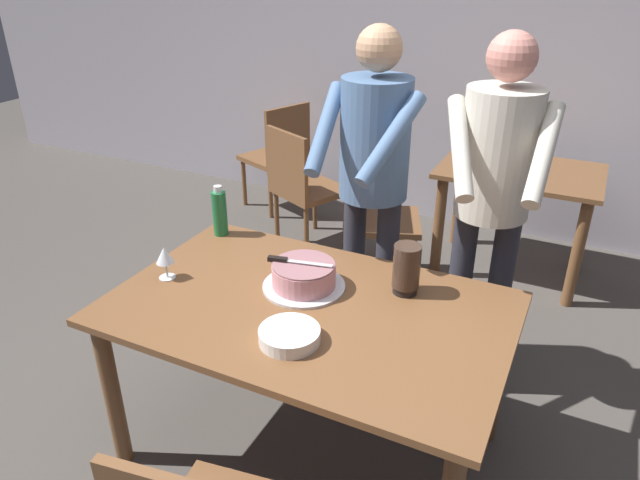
{
  "coord_description": "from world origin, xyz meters",
  "views": [
    {
      "loc": [
        0.88,
        -1.69,
        1.99
      ],
      "look_at": [
        -0.08,
        0.26,
        0.9
      ],
      "focal_mm": 32.55,
      "sensor_mm": 36.0,
      "label": 1
    }
  ],
  "objects_px": {
    "person_standing_beside": "(493,188)",
    "background_chair_3": "(302,184)",
    "hurricane_lamp": "(406,269)",
    "wine_glass_near": "(165,256)",
    "background_table": "(517,193)",
    "background_chair_1": "(373,212)",
    "main_dining_table": "(309,328)",
    "background_chair_2": "(279,153)",
    "plate_stack": "(289,336)",
    "cake_on_platter": "(304,276)",
    "cake_knife": "(287,260)",
    "person_cutting_cake": "(373,171)",
    "water_bottle": "(220,212)"
  },
  "relations": [
    {
      "from": "main_dining_table",
      "to": "hurricane_lamp",
      "type": "xyz_separation_m",
      "value": [
        0.3,
        0.26,
        0.21
      ]
    },
    {
      "from": "person_cutting_cake",
      "to": "background_chair_3",
      "type": "height_order",
      "value": "person_cutting_cake"
    },
    {
      "from": "hurricane_lamp",
      "to": "background_chair_3",
      "type": "bearing_deg",
      "value": 130.26
    },
    {
      "from": "cake_on_platter",
      "to": "plate_stack",
      "type": "relative_size",
      "value": 1.55
    },
    {
      "from": "wine_glass_near",
      "to": "hurricane_lamp",
      "type": "xyz_separation_m",
      "value": [
        0.94,
        0.33,
        0.0
      ]
    },
    {
      "from": "background_chair_1",
      "to": "background_chair_3",
      "type": "bearing_deg",
      "value": 160.0
    },
    {
      "from": "person_standing_beside",
      "to": "background_chair_2",
      "type": "bearing_deg",
      "value": 141.72
    },
    {
      "from": "background_chair_1",
      "to": "person_cutting_cake",
      "type": "bearing_deg",
      "value": -70.35
    },
    {
      "from": "main_dining_table",
      "to": "background_chair_2",
      "type": "bearing_deg",
      "value": 122.39
    },
    {
      "from": "cake_on_platter",
      "to": "cake_knife",
      "type": "xyz_separation_m",
      "value": [
        -0.07,
        -0.01,
        0.06
      ]
    },
    {
      "from": "cake_on_platter",
      "to": "wine_glass_near",
      "type": "height_order",
      "value": "wine_glass_near"
    },
    {
      "from": "wine_glass_near",
      "to": "person_standing_beside",
      "type": "distance_m",
      "value": 1.42
    },
    {
      "from": "main_dining_table",
      "to": "person_cutting_cake",
      "type": "bearing_deg",
      "value": 91.45
    },
    {
      "from": "person_standing_beside",
      "to": "background_chair_3",
      "type": "relative_size",
      "value": 1.91
    },
    {
      "from": "cake_on_platter",
      "to": "background_chair_1",
      "type": "distance_m",
      "value": 1.44
    },
    {
      "from": "background_chair_2",
      "to": "plate_stack",
      "type": "bearing_deg",
      "value": -59.32
    },
    {
      "from": "hurricane_lamp",
      "to": "background_chair_3",
      "type": "height_order",
      "value": "hurricane_lamp"
    },
    {
      "from": "cake_on_platter",
      "to": "background_chair_1",
      "type": "relative_size",
      "value": 0.38
    },
    {
      "from": "cake_knife",
      "to": "wine_glass_near",
      "type": "relative_size",
      "value": 1.87
    },
    {
      "from": "person_standing_beside",
      "to": "background_chair_2",
      "type": "xyz_separation_m",
      "value": [
        -1.97,
        1.56,
        -0.58
      ]
    },
    {
      "from": "cake_on_platter",
      "to": "background_table",
      "type": "height_order",
      "value": "cake_on_platter"
    },
    {
      "from": "wine_glass_near",
      "to": "background_chair_1",
      "type": "relative_size",
      "value": 0.16
    },
    {
      "from": "person_cutting_cake",
      "to": "background_chair_3",
      "type": "distance_m",
      "value": 1.51
    },
    {
      "from": "main_dining_table",
      "to": "cake_on_platter",
      "type": "relative_size",
      "value": 4.55
    },
    {
      "from": "person_standing_beside",
      "to": "wine_glass_near",
      "type": "bearing_deg",
      "value": -145.44
    },
    {
      "from": "main_dining_table",
      "to": "water_bottle",
      "type": "distance_m",
      "value": 0.8
    },
    {
      "from": "cake_knife",
      "to": "person_standing_beside",
      "type": "relative_size",
      "value": 0.16
    },
    {
      "from": "cake_on_platter",
      "to": "plate_stack",
      "type": "height_order",
      "value": "cake_on_platter"
    },
    {
      "from": "background_chair_3",
      "to": "background_chair_1",
      "type": "bearing_deg",
      "value": -20.0
    },
    {
      "from": "background_chair_2",
      "to": "background_chair_3",
      "type": "xyz_separation_m",
      "value": [
        0.51,
        -0.55,
        0.0
      ]
    },
    {
      "from": "water_bottle",
      "to": "background_chair_3",
      "type": "xyz_separation_m",
      "value": [
        -0.27,
        1.35,
        -0.37
      ]
    },
    {
      "from": "cake_knife",
      "to": "person_cutting_cake",
      "type": "xyz_separation_m",
      "value": [
        0.13,
        0.6,
        0.21
      ]
    },
    {
      "from": "wine_glass_near",
      "to": "person_standing_beside",
      "type": "bearing_deg",
      "value": 34.56
    },
    {
      "from": "water_bottle",
      "to": "background_chair_1",
      "type": "bearing_deg",
      "value": 71.88
    },
    {
      "from": "person_cutting_cake",
      "to": "hurricane_lamp",
      "type": "bearing_deg",
      "value": -53.45
    },
    {
      "from": "person_standing_beside",
      "to": "background_table",
      "type": "distance_m",
      "value": 1.39
    },
    {
      "from": "person_cutting_cake",
      "to": "background_chair_3",
      "type": "xyz_separation_m",
      "value": [
        -0.92,
        1.04,
        -0.58
      ]
    },
    {
      "from": "plate_stack",
      "to": "background_table",
      "type": "xyz_separation_m",
      "value": [
        0.44,
        2.26,
        -0.2
      ]
    },
    {
      "from": "hurricane_lamp",
      "to": "background_chair_1",
      "type": "height_order",
      "value": "hurricane_lamp"
    },
    {
      "from": "hurricane_lamp",
      "to": "person_cutting_cake",
      "type": "bearing_deg",
      "value": 126.55
    },
    {
      "from": "plate_stack",
      "to": "main_dining_table",
      "type": "bearing_deg",
      "value": 101.02
    },
    {
      "from": "cake_knife",
      "to": "background_chair_2",
      "type": "xyz_separation_m",
      "value": [
        -1.3,
        2.19,
        -0.37
      ]
    },
    {
      "from": "background_chair_2",
      "to": "hurricane_lamp",
      "type": "bearing_deg",
      "value": -49.07
    },
    {
      "from": "hurricane_lamp",
      "to": "background_chair_2",
      "type": "distance_m",
      "value": 2.7
    },
    {
      "from": "main_dining_table",
      "to": "plate_stack",
      "type": "height_order",
      "value": "plate_stack"
    },
    {
      "from": "cake_knife",
      "to": "hurricane_lamp",
      "type": "xyz_separation_m",
      "value": [
        0.45,
        0.16,
        -0.01
      ]
    },
    {
      "from": "person_standing_beside",
      "to": "background_chair_3",
      "type": "height_order",
      "value": "person_standing_beside"
    },
    {
      "from": "background_chair_2",
      "to": "background_chair_3",
      "type": "bearing_deg",
      "value": -47.36
    },
    {
      "from": "water_bottle",
      "to": "person_standing_beside",
      "type": "height_order",
      "value": "person_standing_beside"
    },
    {
      "from": "main_dining_table",
      "to": "water_bottle",
      "type": "height_order",
      "value": "water_bottle"
    }
  ]
}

